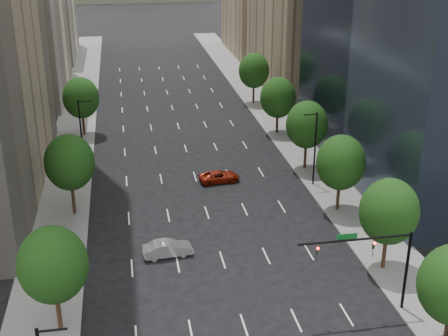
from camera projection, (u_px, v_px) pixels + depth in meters
sidewalk_left at (66, 185)px, 71.57m from camera, size 6.00×200.00×0.15m
sidewalk_right at (316, 168)px, 76.50m from camera, size 6.00×200.00×0.15m
filler_left at (41, 17)px, 135.91m from camera, size 14.00×26.00×18.00m
parking_tan_right at (302, 5)px, 108.78m from camera, size 14.00×30.00×30.00m
filler_right at (260, 18)px, 141.51m from camera, size 14.00×26.00×16.00m
tree_right_1 at (389, 212)px, 52.23m from camera, size 5.20×5.20×8.75m
tree_right_2 at (341, 163)px, 63.22m from camera, size 5.20×5.20×8.61m
tree_right_3 at (307, 125)px, 74.05m from camera, size 5.20×5.20×8.89m
tree_right_4 at (278, 98)px, 86.97m from camera, size 5.20×5.20×8.46m
tree_right_5 at (254, 71)px, 101.44m from camera, size 5.20×5.20×8.75m
tree_left_0 at (53, 265)px, 44.14m from camera, size 5.20×5.20×8.75m
tree_left_1 at (70, 163)px, 62.28m from camera, size 5.20×5.20×8.97m
tree_left_2 at (81, 98)px, 86.08m from camera, size 5.20×5.20×8.68m
streetlight_rn at (315, 147)px, 69.80m from camera, size 1.70×0.20×9.00m
streetlight_ln at (82, 132)px, 74.64m from camera, size 1.70×0.20×9.00m
traffic_signal at (379, 256)px, 46.43m from camera, size 9.12×0.40×7.38m
car_silver at (168, 249)px, 56.23m from camera, size 4.80×2.12×1.53m
car_red_far at (219, 176)px, 72.31m from camera, size 5.11×2.78×1.36m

